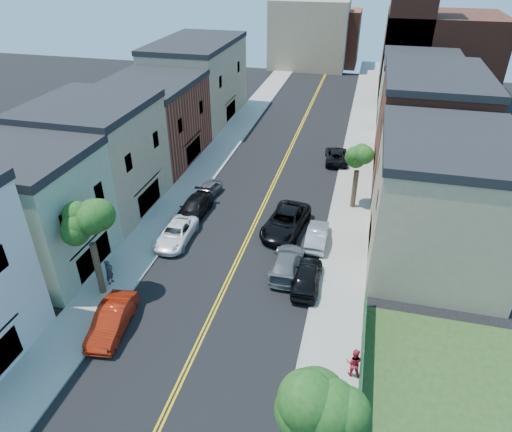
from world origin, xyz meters
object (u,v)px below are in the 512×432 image
Objects in this scene: pedestrian_left at (109,272)px; silver_car_right at (317,235)px; grey_car_left at (207,191)px; black_car_right at (307,277)px; black_car_left at (194,208)px; pedestrian_right at (354,362)px; grey_car_right at (287,263)px; black_suv_lane at (286,222)px; red_sedan at (112,320)px; dark_car_right_far at (336,156)px; white_pickup at (176,233)px.

silver_car_right is at bearing -48.63° from pedestrian_left.
grey_car_left is 15.25m from black_car_right.
black_car_left is (0.00, -3.43, 0.08)m from grey_car_left.
pedestrian_right is (3.60, -12.47, 0.33)m from silver_car_right.
black_car_left is 1.03× the size of grey_car_right.
black_car_left is 11.13m from silver_car_right.
pedestrian_left reaches higher than grey_car_left.
pedestrian_left is at bearing 31.76° from silver_car_right.
black_car_left is at bearing -175.89° from black_suv_lane.
black_car_right reaches higher than grey_car_right.
grey_car_right is at bearing -55.33° from pedestrian_right.
black_car_right reaches higher than black_car_left.
pedestrian_left reaches higher than pedestrian_right.
red_sedan is 2.66× the size of pedestrian_right.
red_sedan is 1.03× the size of black_car_right.
pedestrian_right reaches higher than dark_car_right_far.
black_suv_lane is at bearing -68.59° from black_car_right.
pedestrian_left is (-2.33, -13.71, 0.39)m from grey_car_left.
black_car_left is 2.87× the size of pedestrian_right.
black_car_right is 7.20m from black_suv_lane.
silver_car_right is 16.30m from dark_car_right_far.
black_suv_lane reaches higher than grey_car_left.
silver_car_right reaches higher than white_pickup.
black_car_left is 1.11× the size of black_car_right.
white_pickup is 21.69m from dark_car_right_far.
dark_car_right_far is (1.68, 20.39, -0.05)m from grey_car_right.
grey_car_right is 2.79× the size of pedestrian_right.
red_sedan reaches higher than black_car_left.
white_pickup is at bearing -87.83° from black_car_left.
red_sedan is 17.62m from grey_car_left.
pedestrian_right is at bearing 90.58° from dark_car_right_far.
black_suv_lane is at bearing 51.45° from red_sedan.
dark_car_right_far is at bearing -91.21° from black_car_right.
silver_car_right is (11.00, -5.15, 0.05)m from grey_car_left.
black_car_left is 0.84× the size of black_suv_lane.
pedestrian_right reaches higher than silver_car_right.
pedestrian_left reaches higher than dark_car_right_far.
grey_car_left is 0.90× the size of silver_car_right.
pedestrian_right reaches higher than black_suv_lane.
white_pickup is at bearing 82.43° from red_sedan.
grey_car_left is 2.18× the size of pedestrian_left.
white_pickup is 9.47m from grey_car_right.
silver_car_right is at bearing -6.73° from black_car_left.
black_car_right is at bearing 83.45° from dark_car_right_far.
white_pickup is 1.14× the size of silver_car_right.
black_suv_lane reaches higher than grey_car_right.
black_suv_lane is 3.43× the size of pedestrian_right.
black_car_right is (11.00, -7.13, 0.04)m from black_car_left.
red_sedan reaches higher than dark_car_right_far.
black_car_left is 1.17× the size of silver_car_right.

